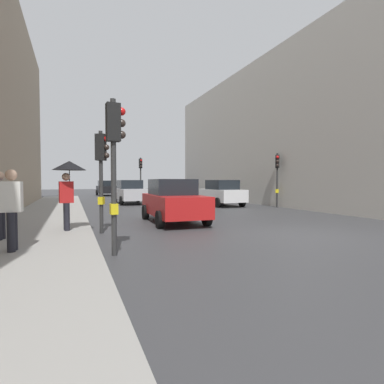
{
  "coord_description": "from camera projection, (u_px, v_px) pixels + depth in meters",
  "views": [
    {
      "loc": [
        -6.51,
        -7.29,
        1.67
      ],
      "look_at": [
        -0.53,
        7.61,
        1.1
      ],
      "focal_mm": 28.07,
      "sensor_mm": 36.0,
      "label": 1
    }
  ],
  "objects": [
    {
      "name": "ground_plane",
      "position": [
        300.0,
        235.0,
        9.25
      ],
      "size": [
        120.0,
        120.0,
        0.0
      ],
      "primitive_type": "plane",
      "color": "#38383A"
    },
    {
      "name": "car_white_compact",
      "position": [
        221.0,
        193.0,
        20.56
      ],
      "size": [
        2.1,
        4.24,
        1.76
      ],
      "color": "silver",
      "rests_on": "ground"
    },
    {
      "name": "car_dark_suv",
      "position": [
        106.0,
        188.0,
        35.14
      ],
      "size": [
        2.23,
        4.31,
        1.76
      ],
      "color": "black",
      "rests_on": "ground"
    },
    {
      "name": "traffic_light_near_right",
      "position": [
        102.0,
        163.0,
        9.59
      ],
      "size": [
        0.45,
        0.35,
        3.28
      ],
      "color": "#2D2D2D",
      "rests_on": "ground"
    },
    {
      "name": "building_facade_right",
      "position": [
        312.0,
        138.0,
        24.74
      ],
      "size": [
        12.0,
        27.63,
        10.46
      ],
      "primitive_type": "cube",
      "color": "#B2ADA3",
      "rests_on": "ground"
    },
    {
      "name": "traffic_light_far_median",
      "position": [
        141.0,
        171.0,
        26.38
      ],
      "size": [
        0.25,
        0.44,
        3.76
      ],
      "color": "#2D2D2D",
      "rests_on": "ground"
    },
    {
      "name": "pedestrian_with_umbrella",
      "position": [
        68.0,
        176.0,
        9.24
      ],
      "size": [
        1.0,
        1.0,
        2.14
      ],
      "color": "black",
      "rests_on": "sidewalk_kerb"
    },
    {
      "name": "car_red_sedan",
      "position": [
        173.0,
        201.0,
        12.23
      ],
      "size": [
        2.14,
        4.27,
        1.76
      ],
      "color": "red",
      "rests_on": "ground"
    },
    {
      "name": "car_blue_van",
      "position": [
        168.0,
        189.0,
        32.02
      ],
      "size": [
        2.27,
        4.32,
        1.76
      ],
      "color": "navy",
      "rests_on": "ground"
    },
    {
      "name": "car_silver_hatchback",
      "position": [
        130.0,
        192.0,
        22.46
      ],
      "size": [
        2.12,
        4.25,
        1.76
      ],
      "color": "#BCBCC1",
      "rests_on": "ground"
    },
    {
      "name": "traffic_light_mid_street",
      "position": [
        277.0,
        170.0,
        19.05
      ],
      "size": [
        0.38,
        0.44,
        3.46
      ],
      "color": "#2D2D2D",
      "rests_on": "ground"
    },
    {
      "name": "traffic_light_near_left",
      "position": [
        114.0,
        148.0,
        6.69
      ],
      "size": [
        0.44,
        0.26,
        3.5
      ],
      "color": "#2D2D2D",
      "rests_on": "ground"
    },
    {
      "name": "sidewalk_kerb",
      "position": [
        46.0,
        221.0,
        12.02
      ],
      "size": [
        3.15,
        40.0,
        0.16
      ],
      "primitive_type": "cube",
      "color": "gray",
      "rests_on": "ground"
    },
    {
      "name": "pedestrian_with_black_backpack",
      "position": [
        9.0,
        205.0,
        6.46
      ],
      "size": [
        0.62,
        0.36,
        1.77
      ],
      "color": "black",
      "rests_on": "sidewalk_kerb"
    }
  ]
}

